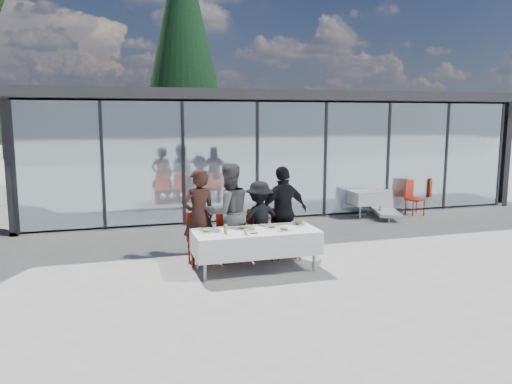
% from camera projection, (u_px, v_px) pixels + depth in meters
% --- Properties ---
extents(ground, '(90.00, 90.00, 0.00)m').
position_uv_depth(ground, '(266.00, 268.00, 9.23)').
color(ground, gray).
rests_on(ground, ground).
extents(pavilion, '(14.80, 8.80, 3.44)m').
position_uv_depth(pavilion, '(250.00, 135.00, 17.21)').
color(pavilion, gray).
rests_on(pavilion, ground).
extents(treeline, '(62.50, 2.00, 4.40)m').
position_uv_depth(treeline, '(117.00, 124.00, 34.86)').
color(treeline, black).
rests_on(treeline, ground).
extents(dining_table, '(2.26, 0.96, 0.75)m').
position_uv_depth(dining_table, '(256.00, 242.00, 9.04)').
color(dining_table, silver).
rests_on(dining_table, ground).
extents(diner_a, '(0.80, 0.80, 1.82)m').
position_uv_depth(diner_a, '(199.00, 217.00, 9.42)').
color(diner_a, '#321B16').
rests_on(diner_a, ground).
extents(diner_chair_a, '(0.44, 0.44, 0.97)m').
position_uv_depth(diner_chair_a, '(199.00, 236.00, 9.49)').
color(diner_chair_a, '#B1200B').
rests_on(diner_chair_a, ground).
extents(diner_b, '(1.07, 1.07, 1.91)m').
position_uv_depth(diner_b, '(229.00, 213.00, 9.58)').
color(diner_b, '#545454').
rests_on(diner_b, ground).
extents(diner_chair_b, '(0.44, 0.44, 0.97)m').
position_uv_depth(diner_chair_b, '(229.00, 234.00, 9.66)').
color(diner_chair_b, '#B1200B').
rests_on(diner_chair_b, ground).
extents(diner_c, '(1.06, 1.06, 1.54)m').
position_uv_depth(diner_c, '(260.00, 220.00, 9.78)').
color(diner_c, black).
rests_on(diner_c, ground).
extents(diner_chair_c, '(0.44, 0.44, 0.97)m').
position_uv_depth(diner_chair_c, '(259.00, 231.00, 9.83)').
color(diner_chair_c, '#B1200B').
rests_on(diner_chair_c, ground).
extents(diner_d, '(1.26, 1.26, 1.82)m').
position_uv_depth(diner_d, '(283.00, 212.00, 9.90)').
color(diner_d, black).
rests_on(diner_d, ground).
extents(diner_chair_d, '(0.44, 0.44, 0.97)m').
position_uv_depth(diner_chair_d, '(283.00, 230.00, 9.97)').
color(diner_chair_d, '#B1200B').
rests_on(diner_chair_d, ground).
extents(plate_a, '(0.27, 0.27, 0.07)m').
position_uv_depth(plate_a, '(206.00, 231.00, 8.83)').
color(plate_a, silver).
rests_on(plate_a, dining_table).
extents(plate_b, '(0.27, 0.27, 0.07)m').
position_uv_depth(plate_b, '(244.00, 228.00, 9.08)').
color(plate_b, silver).
rests_on(plate_b, dining_table).
extents(plate_c, '(0.27, 0.27, 0.07)m').
position_uv_depth(plate_c, '(272.00, 227.00, 9.18)').
color(plate_c, silver).
rests_on(plate_c, dining_table).
extents(plate_d, '(0.27, 0.27, 0.07)m').
position_uv_depth(plate_d, '(299.00, 223.00, 9.47)').
color(plate_d, silver).
rests_on(plate_d, dining_table).
extents(plate_extra, '(0.27, 0.27, 0.07)m').
position_uv_depth(plate_extra, '(284.00, 229.00, 8.97)').
color(plate_extra, silver).
rests_on(plate_extra, dining_table).
extents(juice_bottle, '(0.06, 0.06, 0.17)m').
position_uv_depth(juice_bottle, '(226.00, 229.00, 8.71)').
color(juice_bottle, '#77A544').
rests_on(juice_bottle, dining_table).
extents(drinking_glasses, '(0.07, 0.07, 0.10)m').
position_uv_depth(drinking_glasses, '(246.00, 232.00, 8.64)').
color(drinking_glasses, silver).
rests_on(drinking_glasses, dining_table).
extents(folded_eyeglasses, '(0.14, 0.03, 0.01)m').
position_uv_depth(folded_eyeglasses, '(254.00, 233.00, 8.75)').
color(folded_eyeglasses, black).
rests_on(folded_eyeglasses, dining_table).
extents(spare_table_right, '(0.86, 0.86, 0.74)m').
position_uv_depth(spare_table_right, '(365.00, 197.00, 13.84)').
color(spare_table_right, silver).
rests_on(spare_table_right, ground).
extents(spare_chair_a, '(0.59, 0.59, 0.97)m').
position_uv_depth(spare_chair_a, '(412.00, 196.00, 14.20)').
color(spare_chair_a, '#B1200B').
rests_on(spare_chair_a, ground).
extents(spare_chair_b, '(0.61, 0.61, 0.97)m').
position_uv_depth(spare_chair_b, '(428.00, 192.00, 14.88)').
color(spare_chair_b, '#B1200B').
rests_on(spare_chair_b, ground).
extents(lounger, '(0.97, 1.45, 0.72)m').
position_uv_depth(lounger, '(385.00, 208.00, 13.86)').
color(lounger, silver).
rests_on(lounger, ground).
extents(conifer_tree, '(4.00, 4.00, 10.50)m').
position_uv_depth(conifer_tree, '(183.00, 38.00, 20.78)').
color(conifer_tree, '#382316').
rests_on(conifer_tree, ground).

